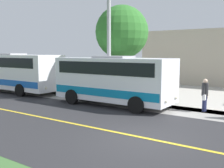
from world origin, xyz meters
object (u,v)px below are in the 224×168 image
object	(u,v)px
pedestrian_waiting	(205,94)
transit_bus_rear	(7,70)
street_light_pole	(108,39)
tree_curbside	(122,32)
shuttle_bus_front	(113,78)

from	to	relation	value
pedestrian_waiting	transit_bus_rear	bearing A→B (deg)	-85.53
street_light_pole	tree_curbside	size ratio (longest dim) A/B	1.11
shuttle_bus_front	tree_curbside	xyz separation A→B (m)	(-2.89, -1.26, 2.89)
tree_curbside	shuttle_bus_front	bearing A→B (deg)	23.51
street_light_pole	tree_curbside	bearing A→B (deg)	-167.01
shuttle_bus_front	tree_curbside	world-z (taller)	tree_curbside
shuttle_bus_front	pedestrian_waiting	xyz separation A→B (m)	(-1.27, 4.98, -0.67)
pedestrian_waiting	street_light_pole	bearing A→B (deg)	-80.79
pedestrian_waiting	street_light_pole	distance (m)	6.46
shuttle_bus_front	street_light_pole	size ratio (longest dim) A/B	1.03
transit_bus_rear	street_light_pole	distance (m)	10.03
pedestrian_waiting	street_light_pole	xyz separation A→B (m)	(0.92, -5.65, 2.99)
shuttle_bus_front	pedestrian_waiting	size ratio (longest dim) A/B	4.18
tree_curbside	transit_bus_rear	bearing A→B (deg)	-72.88
pedestrian_waiting	tree_curbside	xyz separation A→B (m)	(-1.62, -6.24, 3.56)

